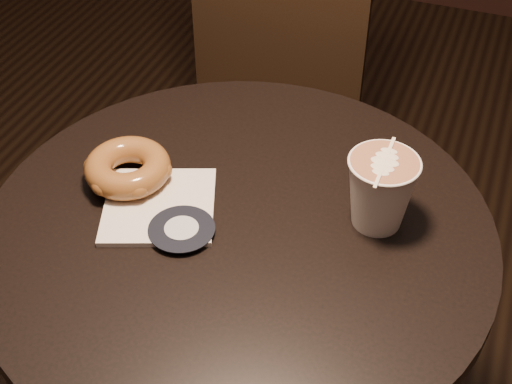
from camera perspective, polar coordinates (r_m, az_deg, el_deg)
cafe_table at (r=1.12m, az=-1.29°, el=-9.78°), size 0.70×0.70×0.75m
chair at (r=1.60m, az=1.04°, el=8.95°), size 0.43×0.43×1.00m
pastry_bag at (r=1.00m, az=-7.74°, el=-1.10°), size 0.20×0.20×0.01m
doughnut at (r=1.03m, az=-10.22°, el=1.95°), size 0.12×0.12×0.04m
latte_cup at (r=0.95m, az=9.91°, el=-0.02°), size 0.09×0.09×0.11m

